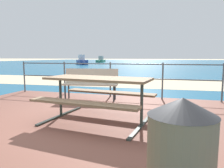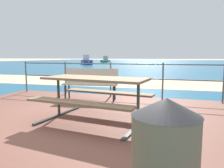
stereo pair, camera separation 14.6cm
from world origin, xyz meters
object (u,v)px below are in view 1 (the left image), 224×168
trash_bin (180,160)px  boat_mid (82,61)px  boat_near (101,60)px  picnic_table (98,88)px  park_bench (91,81)px

trash_bin → boat_mid: size_ratio=0.16×
boat_near → picnic_table: bearing=8.0°
boat_near → boat_mid: (1.30, -12.85, 0.09)m
trash_bin → boat_near: (-15.59, 42.82, -0.08)m
trash_bin → boat_near: boat_near is taller
park_bench → boat_near: bearing=99.5°
boat_near → boat_mid: boat_mid is taller
picnic_table → boat_mid: size_ratio=0.37×
picnic_table → park_bench: bearing=122.1°
picnic_table → boat_near: (-14.23, 40.78, -0.23)m
park_bench → trash_bin: size_ratio=1.71×
picnic_table → trash_bin: bearing=-49.8°
park_bench → boat_near: 41.22m
park_bench → boat_mid: bearing=105.3°
boat_mid → picnic_table: bearing=-6.2°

